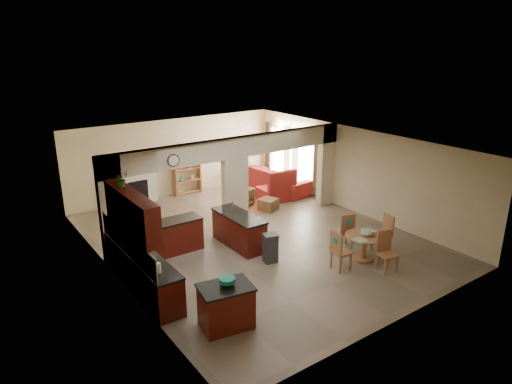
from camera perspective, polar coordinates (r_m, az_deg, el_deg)
floor at (r=13.23m, az=-0.19°, el=-5.84°), size 10.00×10.00×0.00m
ceiling at (r=12.35m, az=-0.21°, el=6.09°), size 10.00×10.00×0.00m
wall_back at (r=16.89m, az=-10.06°, el=4.31°), size 8.00×0.00×8.00m
wall_front at (r=9.39m, az=17.86°, el=-8.00°), size 8.00×0.00×8.00m
wall_left at (r=11.05m, az=-17.44°, el=-3.90°), size 0.00×10.00×10.00m
wall_right at (r=15.28m, az=12.16°, el=2.68°), size 0.00×10.00×10.00m
partition_left_pier at (r=12.03m, az=-17.62°, el=-2.09°), size 0.60×0.25×2.80m
partition_center_pier at (r=13.60m, az=-2.63°, el=-0.19°), size 0.80×0.25×2.20m
partition_right_pier at (r=15.74m, az=8.76°, el=3.34°), size 0.60×0.25×2.80m
partition_header at (r=13.22m, az=-2.72°, el=5.56°), size 8.00×0.25×0.60m
kitchen_counter at (r=11.43m, az=-13.06°, el=-7.88°), size 2.52×3.29×1.48m
upper_cabinets at (r=10.21m, az=-15.32°, el=-2.42°), size 0.35×2.40×0.90m
peninsula at (r=12.65m, az=-2.13°, el=-4.77°), size 0.70×1.85×0.91m
wall_clock at (r=12.17m, az=-10.28°, el=3.91°), size 0.34×0.03×0.34m
rug at (r=15.46m, az=-1.05°, el=-2.16°), size 1.60×1.30×0.01m
fireplace at (r=16.36m, az=-14.69°, el=0.66°), size 1.60×0.35×1.20m
shelving_unit at (r=17.01m, az=-8.64°, el=2.74°), size 1.00×0.32×1.80m
window_a at (r=16.88m, az=6.33°, el=3.77°), size 0.02×0.90×1.90m
window_b at (r=18.15m, az=2.77°, el=4.90°), size 0.02×0.90×1.90m
glazed_door at (r=17.54m, az=4.48°, el=3.88°), size 0.02×0.70×2.10m
drape_a_left at (r=16.43m, az=7.61°, el=3.31°), size 0.10×0.28×2.30m
drape_a_right at (r=17.30m, az=4.91°, el=4.17°), size 0.10×0.28×2.30m
drape_b_left at (r=17.67m, az=3.87°, el=4.50°), size 0.10×0.28×2.30m
drape_b_right at (r=18.58m, az=1.53°, el=5.24°), size 0.10×0.28×2.30m
ceiling_fan at (r=15.65m, az=-2.07°, el=7.82°), size 1.00×1.00×0.10m
kitchen_island at (r=9.29m, az=-3.76°, el=-14.06°), size 1.15×0.91×0.90m
teal_bowl at (r=9.07m, az=-3.62°, el=-11.10°), size 0.32×0.32×0.15m
trash_can at (r=11.77m, az=1.81°, el=-7.17°), size 0.40×0.36×0.71m
dining_table at (r=12.17m, az=13.35°, el=-6.23°), size 1.00×1.00×0.68m
fruit_bowl at (r=12.06m, az=13.70°, el=-4.93°), size 0.31×0.31×0.17m
sofa at (r=17.36m, az=2.57°, el=1.59°), size 2.94×1.38×0.83m
chaise at (r=16.35m, az=2.45°, el=-0.18°), size 1.19×1.00×0.46m
armchair at (r=15.71m, az=-1.89°, el=-0.57°), size 0.83×0.85×0.65m
ottoman at (r=15.34m, az=1.55°, el=-1.56°), size 0.70×0.70×0.40m
plant at (r=10.45m, az=-16.54°, el=1.57°), size 0.38×0.35×0.35m
chair_north at (r=12.67m, az=11.14°, el=-4.63°), size 0.53×0.53×1.02m
chair_east at (r=12.78m, az=15.77°, el=-4.77°), size 0.50×0.50×1.02m
chair_south at (r=11.76m, az=15.94°, el=-6.88°), size 0.51×0.51×1.02m
chair_west at (r=11.48m, az=10.32°, el=-7.09°), size 0.45×0.45×1.02m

